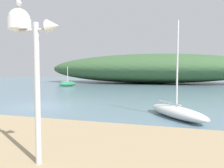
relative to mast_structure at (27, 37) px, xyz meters
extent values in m
plane|color=slate|center=(-4.89, 7.24, -2.88)|extent=(120.00, 120.00, 0.00)
ellipsoid|color=#3D6038|center=(-1.17, 35.11, -0.16)|extent=(39.24, 14.15, 5.43)
cylinder|color=silver|center=(0.23, 0.00, -1.19)|extent=(0.12, 0.12, 2.97)
cylinder|color=silver|center=(0.23, 0.00, 0.14)|extent=(0.81, 0.07, 0.07)
cylinder|color=white|center=(-0.17, 0.00, 0.28)|extent=(0.48, 0.48, 0.22)
sphere|color=white|center=(-0.17, 0.00, 0.39)|extent=(0.44, 0.44, 0.44)
cone|color=silver|center=(0.63, 0.00, 0.20)|extent=(0.26, 0.27, 0.27)
cylinder|color=orange|center=(-0.15, 0.01, 0.63)|extent=(0.01, 0.01, 0.05)
cylinder|color=orange|center=(-0.19, -0.01, 0.63)|extent=(0.01, 0.01, 0.05)
ellipsoid|color=white|center=(-0.17, 0.00, 0.72)|extent=(0.20, 0.26, 0.13)
ellipsoid|color=#9EA0A8|center=(-0.17, 0.00, 0.75)|extent=(0.17, 0.24, 0.05)
ellipsoid|color=white|center=(3.22, 6.23, -2.61)|extent=(3.14, 3.64, 0.53)
cylinder|color=silver|center=(3.22, 6.23, -0.44)|extent=(0.08, 0.08, 4.12)
cylinder|color=silver|center=(2.87, 6.68, -2.25)|extent=(1.08, 1.38, 0.06)
ellipsoid|color=#287A4C|center=(-11.44, 22.95, -2.52)|extent=(2.28, 2.56, 0.72)
cylinder|color=silver|center=(-11.44, 22.95, -1.19)|extent=(0.08, 0.08, 2.36)
cylinder|color=silver|center=(-11.68, 22.64, -2.13)|extent=(0.78, 0.96, 0.06)
camera|label=1|loc=(2.91, -3.64, -0.71)|focal=32.56mm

